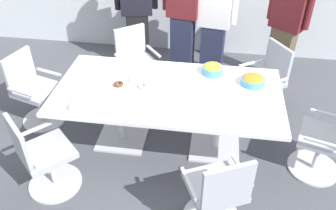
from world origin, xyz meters
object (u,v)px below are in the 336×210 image
at_px(snack_bowl_chips_yellow, 213,69).
at_px(snack_bowl_chips_orange, 253,80).
at_px(person_standing_1, 183,10).
at_px(person_standing_2, 214,21).
at_px(office_chair_5, 43,158).
at_px(person_standing_3, 287,23).
at_px(donut_platter, 130,86).
at_px(office_chair_1, 328,142).
at_px(office_chair_3, 136,65).
at_px(office_chair_4, 35,93).
at_px(office_chair_2, 264,83).
at_px(person_standing_0, 136,7).
at_px(conference_table, 168,99).
at_px(napkin_pile, 82,103).
at_px(office_chair_0, 217,195).

distance_m(snack_bowl_chips_yellow, snack_bowl_chips_orange, 0.47).
xyz_separation_m(person_standing_1, person_standing_2, (0.44, -0.02, -0.12)).
bearing_deg(office_chair_5, person_standing_2, 101.88).
height_order(office_chair_5, person_standing_2, person_standing_2).
relative_size(person_standing_3, donut_platter, 4.69).
bearing_deg(person_standing_3, snack_bowl_chips_orange, 104.84).
xyz_separation_m(office_chair_1, office_chair_3, (-2.27, 1.23, 0.00)).
relative_size(office_chair_3, office_chair_4, 1.00).
relative_size(office_chair_5, snack_bowl_chips_yellow, 3.86).
distance_m(office_chair_5, person_standing_1, 2.77).
bearing_deg(office_chair_3, office_chair_1, 112.63).
bearing_deg(office_chair_2, office_chair_4, 70.08).
distance_m(office_chair_4, person_standing_0, 1.85).
xyz_separation_m(conference_table, person_standing_0, (-0.70, 1.67, 0.35)).
bearing_deg(person_standing_3, snack_bowl_chips_yellow, 87.04).
height_order(person_standing_2, donut_platter, person_standing_2).
xyz_separation_m(office_chair_5, snack_bowl_chips_orange, (1.99, 1.09, 0.39)).
relative_size(office_chair_4, donut_platter, 2.47).
xyz_separation_m(office_chair_1, person_standing_2, (-1.26, 1.82, 0.46)).
bearing_deg(conference_table, office_chair_1, -6.87).
bearing_deg(conference_table, snack_bowl_chips_orange, 15.51).
relative_size(person_standing_1, napkin_pile, 9.64).
bearing_deg(snack_bowl_chips_orange, office_chair_4, -178.98).
height_order(office_chair_3, napkin_pile, office_chair_3).
bearing_deg(office_chair_1, office_chair_4, 100.10).
bearing_deg(office_chair_5, conference_table, 80.90).
bearing_deg(office_chair_0, person_standing_0, 89.84).
distance_m(person_standing_0, snack_bowl_chips_orange, 2.15).
bearing_deg(donut_platter, office_chair_1, -5.43).
xyz_separation_m(person_standing_1, snack_bowl_chips_yellow, (0.48, -1.24, -0.18)).
relative_size(office_chair_0, person_standing_0, 0.49).
height_order(person_standing_2, person_standing_3, person_standing_3).
xyz_separation_m(office_chair_2, snack_bowl_chips_orange, (-0.22, -0.58, 0.39)).
bearing_deg(office_chair_3, person_standing_1, -171.56).
bearing_deg(office_chair_3, office_chair_5, 35.89).
xyz_separation_m(office_chair_3, office_chair_4, (-1.08, -0.83, 0.00)).
relative_size(person_standing_1, snack_bowl_chips_yellow, 7.93).
relative_size(office_chair_1, snack_bowl_chips_yellow, 3.86).
bearing_deg(office_chair_5, donut_platter, 93.80).
height_order(person_standing_1, snack_bowl_chips_orange, person_standing_1).
bearing_deg(snack_bowl_chips_orange, person_standing_3, 70.01).
bearing_deg(person_standing_3, person_standing_1, 33.73).
bearing_deg(napkin_pile, donut_platter, 46.38).
distance_m(office_chair_4, person_standing_3, 3.41).
bearing_deg(snack_bowl_chips_orange, office_chair_5, -151.37).
height_order(office_chair_0, napkin_pile, office_chair_0).
bearing_deg(person_standing_1, donut_platter, 88.46).
bearing_deg(donut_platter, office_chair_5, -129.77).
xyz_separation_m(office_chair_1, office_chair_4, (-3.35, 0.40, 0.00)).
bearing_deg(office_chair_2, office_chair_3, 50.68).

